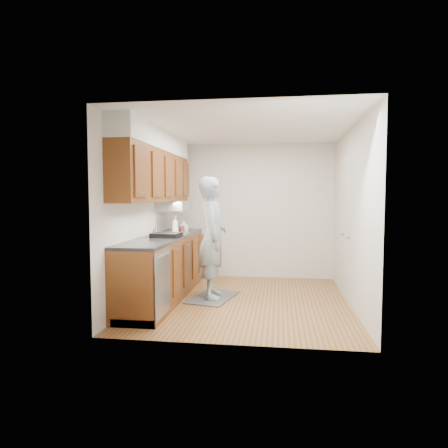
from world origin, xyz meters
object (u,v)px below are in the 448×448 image
object	(u,v)px
soda_can	(183,229)
soap_bottle_a	(175,224)
soap_bottle_c	(182,225)
dish_rack	(166,235)
person	(213,229)
soap_bottle_b	(185,227)

from	to	relation	value
soda_can	soap_bottle_a	bearing A→B (deg)	-164.01
soda_can	soap_bottle_c	bearing A→B (deg)	105.04
soap_bottle_c	dish_rack	world-z (taller)	soap_bottle_c
soda_can	dish_rack	bearing A→B (deg)	-94.81
person	soap_bottle_c	bearing A→B (deg)	28.05
soap_bottle_b	soda_can	bearing A→B (deg)	-90.57
dish_rack	soap_bottle_b	bearing A→B (deg)	89.87
dish_rack	person	bearing A→B (deg)	26.09
soda_can	soap_bottle_b	bearing A→B (deg)	89.43
soap_bottle_b	person	bearing A→B (deg)	-47.39
soap_bottle_a	dish_rack	xyz separation A→B (m)	(0.05, -0.71, -0.10)
person	dish_rack	world-z (taller)	person
soda_can	dish_rack	size ratio (longest dim) A/B	0.27
soap_bottle_c	soap_bottle_a	bearing A→B (deg)	-90.22
soap_bottle_c	dish_rack	size ratio (longest dim) A/B	0.47
soap_bottle_c	soda_can	bearing A→B (deg)	-74.96
soap_bottle_c	person	bearing A→B (deg)	-52.51
soap_bottle_a	soda_can	size ratio (longest dim) A/B	2.49
soap_bottle_c	soap_bottle_b	bearing A→B (deg)	-67.31
person	soda_can	xyz separation A→B (m)	(-0.58, 0.48, -0.05)
soap_bottle_c	soda_can	xyz separation A→B (m)	(0.11, -0.42, -0.04)
soap_bottle_b	soda_can	xyz separation A→B (m)	(-0.00, -0.15, -0.03)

